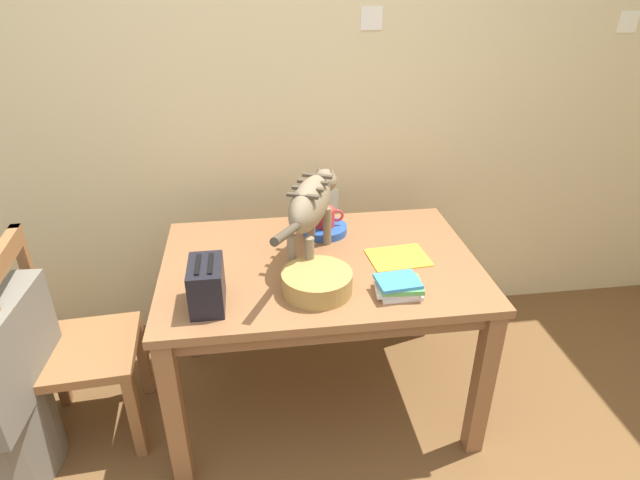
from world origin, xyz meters
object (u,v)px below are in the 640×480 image
Objects in this scene: book_stack at (398,286)px; cat at (311,204)px; coffee_mug at (325,217)px; wicker_basket at (317,282)px; magazine at (398,258)px; saucer_bowl at (325,229)px; dining_table at (320,279)px; toaster at (207,285)px; wooden_chair_near at (71,348)px.

cat is at bearing 130.88° from book_stack.
coffee_mug is 0.50× the size of wicker_basket.
book_stack reaches higher than magazine.
coffee_mug is 0.39m from magazine.
book_stack is 0.68× the size of wicker_basket.
magazine is (0.27, -0.27, -0.01)m from saucer_bowl.
magazine is at bearing 74.47° from book_stack.
wicker_basket is (-0.04, -0.22, 0.13)m from dining_table.
book_stack is (0.20, -0.53, -0.05)m from coffee_mug.
toaster is at bearing -167.99° from magazine.
dining_table is 1.05m from wooden_chair_near.
wicker_basket is at bearing -70.19° from cat.
magazine reaches higher than dining_table.
book_stack is 0.91× the size of toaster.
magazine is 0.26× the size of wooden_chair_near.
toaster is (-0.50, -0.51, 0.07)m from saucer_bowl.
cat is 0.31m from saucer_bowl.
wooden_chair_near is (-0.99, 0.16, -0.33)m from wicker_basket.
coffee_mug is 1.20m from wooden_chair_near.
dining_table is 0.26m from wicker_basket.
magazine is 0.27m from book_stack.
cat is at bearing 87.19° from wicker_basket.
toaster reaches higher than dining_table.
wicker_basket is (-0.10, -0.48, -0.04)m from coffee_mug.
coffee_mug is (0.00, 0.00, 0.06)m from saucer_bowl.
book_stack is (0.29, -0.33, -0.21)m from cat.
wooden_chair_near is at bearing 170.63° from book_stack.
dining_table is 7.20× the size of book_stack.
wooden_chair_near is at bearing -163.61° from saucer_bowl.
book_stack is at bearing -26.49° from cat.
wooden_chair_near is (-1.01, -0.12, -0.53)m from cat.
wooden_chair_near is at bearing -176.32° from dining_table.
dining_table is 0.33m from cat.
cat reaches higher than coffee_mug.
book_stack is (-0.07, -0.26, 0.03)m from magazine.
cat is 1.14m from wooden_chair_near.
saucer_bowl is at bearing 45.58° from toaster.
wooden_chair_near is (-1.03, -0.07, -0.20)m from dining_table.
saucer_bowl is at bearing 129.88° from magazine.
cat is 0.28m from coffee_mug.
wicker_basket is (-0.10, -0.48, 0.03)m from saucer_bowl.
book_stack is at bearing -1.91° from toaster.
wooden_chair_near is (-0.59, 0.19, -0.37)m from toaster.
cat is 2.78× the size of magazine.
magazine is 1.35× the size of book_stack.
book_stack is at bearing -10.95° from wicker_basket.
saucer_bowl reaches higher than magazine.
saucer_bowl reaches higher than dining_table.
magazine is at bearing 16.97° from toaster.
magazine is (0.27, -0.27, -0.08)m from coffee_mug.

